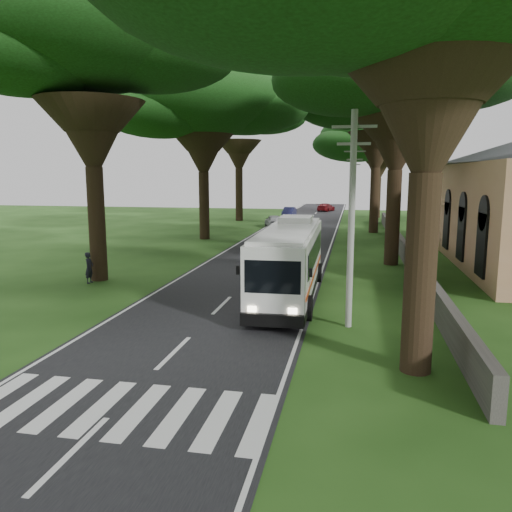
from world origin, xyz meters
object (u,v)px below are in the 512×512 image
Objects in this scene: pole_mid at (354,195)px; distant_car_a at (274,221)px; coach_bus at (290,260)px; distant_car_b at (289,212)px; pedestrian at (89,268)px; pole_far at (354,188)px; distant_car_c at (326,207)px; pole_near at (352,217)px.

distant_car_a is (-8.50, 15.04, -3.48)m from pole_mid.
coach_bus is 44.08m from distant_car_b.
pedestrian is (-5.11, -29.88, 0.13)m from distant_car_a.
pole_far is at bearing -168.90° from distant_car_a.
distant_car_a is at bearing -149.72° from pole_far.
pole_mid and pole_far have the same top height.
distant_car_c is 55.54m from pedestrian.
coach_bus reaches higher than distant_car_b.
distant_car_b is at bearing -9.40° from pedestrian.
pole_near is 1.99× the size of distant_car_b.
distant_car_c is (-4.29, 59.91, -3.54)m from pole_near.
pole_mid is 16.18m from coach_bus.
pole_far reaches higher than pedestrian.
distant_car_a is 12.91m from distant_car_b.
pole_far is 1.91× the size of distant_car_c.
distant_car_a is at bearing 98.23° from distant_car_c.
distant_car_c is at bearing 102.16° from pole_far.
pole_mid reaches higher than distant_car_b.
pole_near is at bearing -77.79° from distant_car_b.
distant_car_c is (-1.49, 55.66, -1.14)m from coach_bus.
distant_car_c is at bearing 96.13° from pole_mid.
pole_mid is at bearing 100.30° from distant_car_a.
pedestrian is (-10.81, 0.91, -0.95)m from coach_bus.
distant_car_b is (-8.50, 27.95, -3.49)m from pole_mid.
distant_car_b is at bearing 96.49° from coach_bus.
coach_bus is 10.89m from pedestrian.
pedestrian reaches higher than distant_car_a.
pole_mid is 20.00m from pole_far.
pole_mid is 20.42m from pedestrian.
pole_far reaches higher than distant_car_b.
distant_car_c is at bearing 94.10° from pole_near.
distant_car_a is 25.23m from distant_car_c.
pole_far reaches higher than coach_bus.
pole_mid is at bearing -70.92° from distant_car_b.
coach_bus is at bearing 123.39° from pole_near.
pedestrian reaches higher than distant_car_b.
pole_mid is 1.00× the size of pole_far.
pedestrian is at bearing -111.34° from pole_far.
distant_car_a is at bearing -87.84° from distant_car_b.
pole_mid is 29.42m from distant_car_b.
distant_car_a is at bearing 103.64° from pole_near.
distant_car_b is 43.10m from pedestrian.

